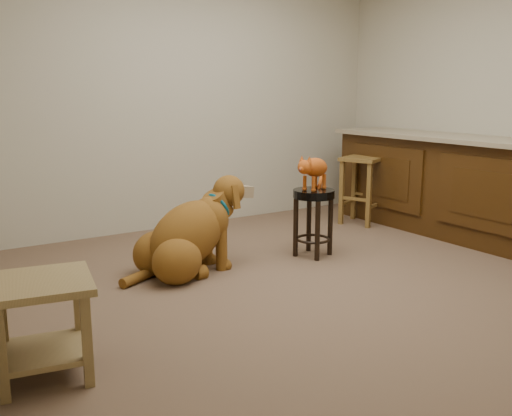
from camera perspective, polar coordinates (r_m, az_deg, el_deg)
floor at (r=4.27m, az=5.29°, el=-6.87°), size 4.50×4.00×0.01m
room_shell at (r=4.06m, az=5.75°, el=16.18°), size 4.54×4.04×2.62m
cabinet_run at (r=5.72m, az=19.03°, el=1.86°), size 0.70×2.56×0.94m
padded_stool at (r=4.71m, az=5.76°, el=-0.10°), size 0.37×0.37×0.56m
wood_stool at (r=5.94m, az=10.48°, el=1.86°), size 0.49×0.49×0.69m
side_table at (r=2.92m, az=-20.63°, el=-9.84°), size 0.54×0.54×0.49m
golden_retriever at (r=4.29m, az=-6.77°, el=-2.85°), size 1.20×0.63×0.76m
tabby_kitten at (r=4.64m, az=5.76°, el=3.92°), size 0.45×0.32×0.32m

